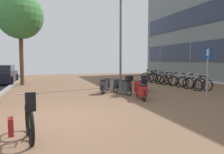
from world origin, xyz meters
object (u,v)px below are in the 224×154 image
at_px(bicycle_rack_08, 149,77).
at_px(bicycle_rack_03, 178,81).
at_px(bicycle_rack_01, 194,83).
at_px(scooter_near, 144,84).
at_px(bicycle_rack_07, 153,78).
at_px(scooter_extra, 141,91).
at_px(bicycle_rack_00, 203,85).
at_px(parking_sign, 207,67).
at_px(bicycle_rack_02, 186,82).
at_px(parked_car_far, 2,75).
at_px(bicycle_foreground, 28,122).
at_px(bicycle_rack_04, 169,80).
at_px(scooter_mid, 105,86).
at_px(scooter_far, 124,86).
at_px(bicycle_rack_05, 164,79).
at_px(street_tree, 20,16).
at_px(lamp_post, 121,37).
at_px(bicycle_rack_06, 157,78).

bearing_deg(bicycle_rack_08, bicycle_rack_03, -87.88).
distance_m(bicycle_rack_01, scooter_near, 3.18).
xyz_separation_m(bicycle_rack_07, scooter_extra, (-4.16, -6.44, 0.05)).
relative_size(bicycle_rack_00, scooter_extra, 0.69).
relative_size(bicycle_rack_03, parking_sign, 0.56).
distance_m(bicycle_rack_02, scooter_extra, 5.13).
distance_m(bicycle_rack_00, bicycle_rack_08, 5.98).
relative_size(bicycle_rack_00, parking_sign, 0.55).
bearing_deg(scooter_near, parked_car_far, 140.33).
bearing_deg(bicycle_foreground, bicycle_rack_03, 38.90).
distance_m(bicycle_rack_04, scooter_mid, 5.60).
distance_m(bicycle_rack_07, parked_car_far, 11.44).
height_order(bicycle_rack_03, scooter_near, bicycle_rack_03).
xyz_separation_m(bicycle_rack_00, bicycle_rack_03, (-0.01, 2.24, 0.01)).
bearing_deg(scooter_far, bicycle_rack_05, 38.88).
bearing_deg(bicycle_rack_02, bicycle_rack_05, 95.31).
bearing_deg(bicycle_rack_03, scooter_near, -156.71).
xyz_separation_m(bicycle_rack_01, bicycle_rack_04, (-0.26, 2.24, -0.01)).
bearing_deg(bicycle_rack_01, street_tree, 151.64).
height_order(scooter_far, street_tree, street_tree).
bearing_deg(bicycle_rack_05, lamp_post, -169.20).
xyz_separation_m(bicycle_rack_04, street_tree, (-9.59, 3.07, 4.30)).
bearing_deg(bicycle_rack_02, scooter_extra, -148.15).
distance_m(bicycle_rack_02, bicycle_rack_08, 4.49).
relative_size(bicycle_rack_01, scooter_mid, 0.84).
height_order(bicycle_rack_02, scooter_mid, bicycle_rack_02).
distance_m(bicycle_rack_02, bicycle_rack_03, 0.75).
height_order(bicycle_rack_07, scooter_far, scooter_far).
bearing_deg(bicycle_rack_08, bicycle_foreground, -128.55).
xyz_separation_m(bicycle_rack_07, parking_sign, (-1.36, -7.25, 1.08)).
bearing_deg(scooter_mid, bicycle_rack_08, 44.05).
xyz_separation_m(parked_car_far, lamp_post, (7.60, -4.63, 2.53)).
distance_m(bicycle_rack_00, street_tree, 12.32).
height_order(bicycle_rack_01, scooter_far, scooter_far).
height_order(bicycle_rack_04, bicycle_rack_07, bicycle_rack_04).
distance_m(bicycle_rack_00, lamp_post, 5.62).
distance_m(bicycle_foreground, bicycle_rack_01, 10.36).
distance_m(bicycle_rack_06, parked_car_far, 11.55).
xyz_separation_m(bicycle_foreground, parking_sign, (7.19, 2.78, 1.01)).
bearing_deg(bicycle_rack_06, scooter_extra, -125.66).
relative_size(bicycle_rack_06, scooter_mid, 0.90).
xyz_separation_m(bicycle_rack_06, scooter_near, (-2.90, -3.60, 0.04)).
height_order(bicycle_rack_02, scooter_far, scooter_far).
bearing_deg(bicycle_rack_08, parking_sign, -99.91).
xyz_separation_m(bicycle_rack_04, bicycle_rack_08, (0.09, 2.99, 0.02)).
relative_size(scooter_mid, street_tree, 0.24).
xyz_separation_m(bicycle_rack_04, parked_car_far, (-11.11, 4.69, 0.31)).
relative_size(bicycle_rack_05, bicycle_rack_08, 0.93).
height_order(bicycle_rack_00, bicycle_rack_07, bicycle_rack_00).
height_order(bicycle_rack_04, parked_car_far, parked_car_far).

